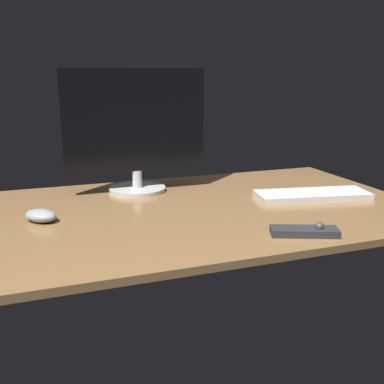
{
  "coord_description": "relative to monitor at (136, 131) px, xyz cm",
  "views": [
    {
      "loc": [
        -45.76,
        -125.58,
        41.82
      ],
      "look_at": [
        -2.15,
        -3.5,
        8.0
      ],
      "focal_mm": 42.03,
      "sensor_mm": 36.0,
      "label": 1
    }
  ],
  "objects": [
    {
      "name": "desk",
      "position": [
        12.22,
        -25.65,
        -22.15
      ],
      "size": [
        140.0,
        84.0,
        2.0
      ],
      "primitive_type": "cube",
      "color": "olive",
      "rests_on": "ground"
    },
    {
      "name": "monitor",
      "position": [
        0.0,
        0.0,
        0.0
      ],
      "size": [
        48.94,
        19.84,
        41.99
      ],
      "rotation": [
        0.0,
        0.0,
        -0.0
      ],
      "color": "silver",
      "rests_on": "desk"
    },
    {
      "name": "computer_mouse",
      "position": [
        -33.06,
        -24.15,
        -19.41
      ],
      "size": [
        11.53,
        11.59,
        3.49
      ],
      "primitive_type": "ellipsoid",
      "rotation": [
        0.0,
        0.0,
        -0.8
      ],
      "color": "#999EA5",
      "rests_on": "desk"
    },
    {
      "name": "media_remote",
      "position": [
        30.46,
        -58.57,
        -20.1
      ],
      "size": [
        18.01,
        11.67,
        3.54
      ],
      "rotation": [
        0.0,
        0.0,
        -0.38
      ],
      "color": "#2D2D33",
      "rests_on": "desk"
    },
    {
      "name": "keyboard",
      "position": [
        53.33,
        -28.04,
        -20.18
      ],
      "size": [
        39.29,
        19.42,
        1.95
      ],
      "primitive_type": "cube",
      "rotation": [
        0.0,
        0.0,
        -0.18
      ],
      "color": "silver",
      "rests_on": "desk"
    }
  ]
}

